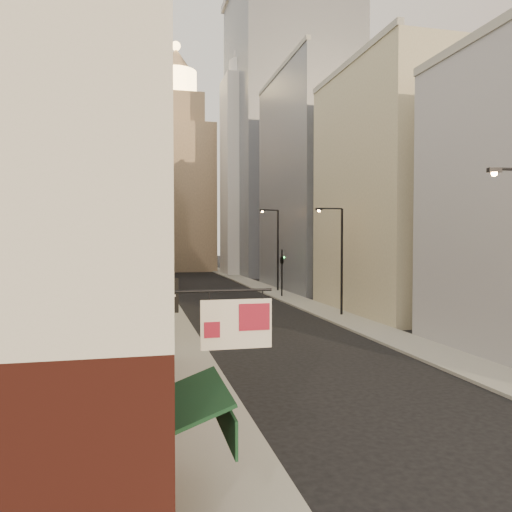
# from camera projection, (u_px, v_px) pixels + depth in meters

# --- Properties ---
(sidewalk_left) EXTENTS (3.00, 140.00, 0.15)m
(sidewalk_left) POSITION_uv_depth(u_px,v_px,m) (155.00, 288.00, 61.72)
(sidewalk_left) COLOR gray
(sidewalk_left) RESTS_ON ground
(sidewalk_right) EXTENTS (3.00, 140.00, 0.15)m
(sidewalk_right) POSITION_uv_depth(u_px,v_px,m) (257.00, 286.00, 64.73)
(sidewalk_right) COLOR gray
(sidewalk_right) RESTS_ON ground
(near_building_left) EXTENTS (8.30, 23.04, 12.30)m
(near_building_left) POSITION_uv_depth(u_px,v_px,m) (61.00, 240.00, 15.76)
(near_building_left) COLOR #521E17
(near_building_left) RESTS_ON ground
(left_bldg_beige) EXTENTS (8.00, 12.00, 16.00)m
(left_bldg_beige) POSITION_uv_depth(u_px,v_px,m) (83.00, 209.00, 32.00)
(left_bldg_beige) COLOR tan
(left_bldg_beige) RESTS_ON ground
(left_bldg_grey) EXTENTS (8.00, 16.00, 20.00)m
(left_bldg_grey) POSITION_uv_depth(u_px,v_px,m) (101.00, 198.00, 47.49)
(left_bldg_grey) COLOR #9D9CA2
(left_bldg_grey) RESTS_ON ground
(left_bldg_tan) EXTENTS (8.00, 18.00, 17.00)m
(left_bldg_tan) POSITION_uv_depth(u_px,v_px,m) (111.00, 221.00, 65.04)
(left_bldg_tan) COLOR #8F7559
(left_bldg_tan) RESTS_ON ground
(left_bldg_wingrid) EXTENTS (8.00, 20.00, 24.00)m
(left_bldg_wingrid) POSITION_uv_depth(u_px,v_px,m) (117.00, 205.00, 84.37)
(left_bldg_wingrid) COLOR gray
(left_bldg_wingrid) RESTS_ON ground
(right_bldg_beige) EXTENTS (8.00, 16.00, 20.00)m
(right_bldg_beige) POSITION_uv_depth(u_px,v_px,m) (392.00, 192.00, 41.37)
(right_bldg_beige) COLOR tan
(right_bldg_beige) RESTS_ON ground
(right_bldg_wingrid) EXTENTS (8.00, 20.00, 26.00)m
(right_bldg_wingrid) POSITION_uv_depth(u_px,v_px,m) (311.00, 183.00, 60.72)
(right_bldg_wingrid) COLOR gray
(right_bldg_wingrid) RESTS_ON ground
(highrise) EXTENTS (21.00, 23.00, 51.20)m
(highrise) POSITION_uv_depth(u_px,v_px,m) (290.00, 130.00, 88.93)
(highrise) COLOR gray
(highrise) RESTS_ON ground
(clock_tower) EXTENTS (14.00, 14.00, 44.90)m
(clock_tower) POSITION_uv_depth(u_px,v_px,m) (177.00, 181.00, 98.40)
(clock_tower) COLOR #8F7559
(clock_tower) RESTS_ON ground
(white_tower) EXTENTS (8.00, 8.00, 41.50)m
(white_tower) POSITION_uv_depth(u_px,v_px,m) (246.00, 168.00, 87.30)
(white_tower) COLOR silver
(white_tower) RESTS_ON ground
(streetlamp_mid) EXTENTS (2.23, 0.35, 8.51)m
(streetlamp_mid) POSITION_uv_depth(u_px,v_px,m) (339.00, 255.00, 39.05)
(streetlamp_mid) COLOR black
(streetlamp_mid) RESTS_ON ground
(streetlamp_far) EXTENTS (2.43, 0.89, 9.50)m
(streetlamp_far) POSITION_uv_depth(u_px,v_px,m) (276.00, 245.00, 57.71)
(streetlamp_far) COLOR black
(streetlamp_far) RESTS_ON ground
(traffic_light_left) EXTENTS (0.55, 0.43, 5.00)m
(traffic_light_left) POSITION_uv_depth(u_px,v_px,m) (166.00, 267.00, 48.00)
(traffic_light_left) COLOR black
(traffic_light_left) RESTS_ON ground
(traffic_light_right) EXTENTS (0.66, 0.65, 5.00)m
(traffic_light_right) POSITION_uv_depth(u_px,v_px,m) (282.00, 261.00, 51.96)
(traffic_light_right) COLOR black
(traffic_light_right) RESTS_ON ground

